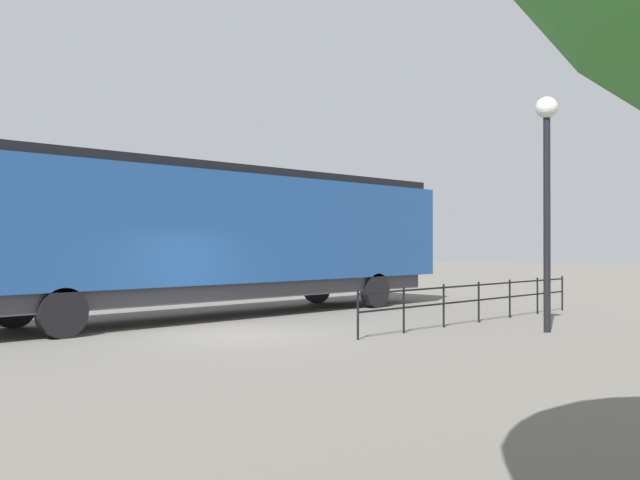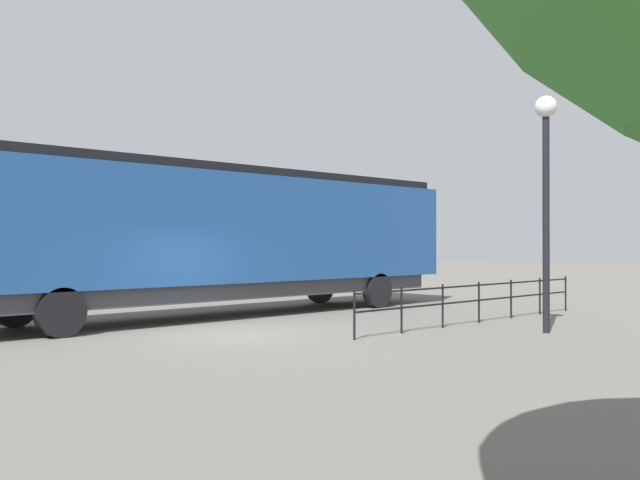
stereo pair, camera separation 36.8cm
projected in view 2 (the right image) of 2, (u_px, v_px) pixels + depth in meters
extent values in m
plane|color=#666059|center=(233.00, 334.00, 15.94)|extent=(120.00, 120.00, 0.00)
cube|color=navy|center=(220.00, 229.00, 19.93)|extent=(2.95, 16.29, 2.94)
cube|color=black|center=(379.00, 244.00, 24.67)|extent=(2.83, 2.63, 2.06)
cube|color=black|center=(220.00, 173.00, 19.94)|extent=(2.65, 15.64, 0.24)
cube|color=#38383D|center=(220.00, 289.00, 19.92)|extent=(2.65, 14.98, 0.45)
cylinder|color=black|center=(320.00, 287.00, 24.49)|extent=(0.30, 1.10, 1.10)
cylinder|color=black|center=(377.00, 291.00, 22.59)|extent=(0.30, 1.10, 1.10)
cylinder|color=black|center=(14.00, 305.00, 17.24)|extent=(0.30, 1.10, 1.10)
cylinder|color=black|center=(60.00, 312.00, 15.34)|extent=(0.30, 1.10, 1.10)
cylinder|color=black|center=(546.00, 223.00, 16.19)|extent=(0.16, 0.16, 5.05)
sphere|color=silver|center=(546.00, 107.00, 16.21)|extent=(0.51, 0.51, 0.51)
cube|color=black|center=(479.00, 285.00, 18.26)|extent=(0.04, 9.43, 0.04)
cube|color=black|center=(479.00, 300.00, 18.26)|extent=(0.04, 9.43, 0.04)
cylinder|color=black|center=(354.00, 315.00, 14.98)|extent=(0.05, 0.05, 1.06)
cylinder|color=black|center=(402.00, 310.00, 16.07)|extent=(0.05, 0.05, 1.06)
cylinder|color=black|center=(443.00, 306.00, 17.16)|extent=(0.05, 0.05, 1.06)
cylinder|color=black|center=(479.00, 302.00, 18.25)|extent=(0.05, 0.05, 1.06)
cylinder|color=black|center=(511.00, 299.00, 19.35)|extent=(0.05, 0.05, 1.06)
cylinder|color=black|center=(540.00, 296.00, 20.44)|extent=(0.05, 0.05, 1.06)
cylinder|color=black|center=(566.00, 293.00, 21.53)|extent=(0.05, 0.05, 1.06)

